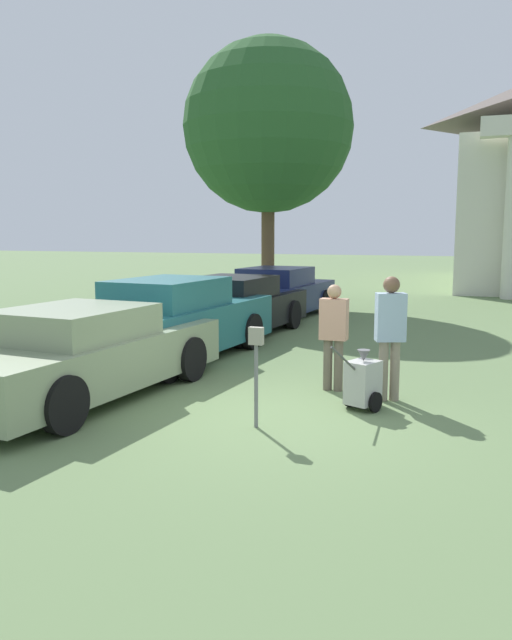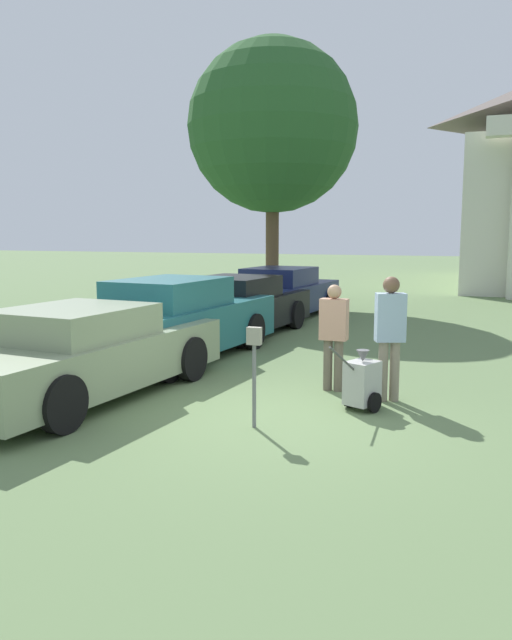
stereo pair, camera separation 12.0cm
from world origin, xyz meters
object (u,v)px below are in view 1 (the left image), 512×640
(person_supervisor, at_px, (390,330))
(equipment_cart, at_px, (363,382))
(person_worker, at_px, (334,331))
(parked_car_teal, at_px, (173,322))
(parked_car_sage, at_px, (83,354))
(parking_meter, at_px, (256,358))
(parked_car_black, at_px, (234,307))
(parked_car_navy, at_px, (278,294))

(person_supervisor, xyz_separation_m, equipment_cart, (-0.27, -0.60, -0.66))
(person_worker, bearing_deg, parked_car_teal, -18.65)
(parked_car_sage, relative_size, parked_car_teal, 0.93)
(parked_car_sage, bearing_deg, person_supervisor, 22.10)
(parked_car_sage, bearing_deg, person_worker, 30.54)
(parking_meter, relative_size, person_worker, 0.77)
(parked_car_black, height_order, parked_car_navy, parked_car_navy)
(parked_car_navy, relative_size, parking_meter, 3.88)
(person_worker, bearing_deg, person_supervisor, 162.71)
(parked_car_navy, xyz_separation_m, person_worker, (3.41, -7.73, 0.26))
(parked_car_navy, bearing_deg, parked_car_black, -85.43)
(parked_car_navy, height_order, person_worker, person_worker)
(parked_car_navy, bearing_deg, person_worker, -61.62)
(parked_car_sage, xyz_separation_m, parked_car_teal, (-0.00, 2.89, 0.09))
(parked_car_sage, bearing_deg, parked_car_navy, 94.57)
(person_worker, bearing_deg, parked_car_black, -50.85)
(parked_car_navy, relative_size, equipment_cart, 4.99)
(parked_car_navy, bearing_deg, person_supervisor, -57.20)
(parked_car_sage, height_order, parking_meter, parked_car_sage)
(person_supervisor, bearing_deg, parked_car_sage, -4.49)
(parked_car_teal, relative_size, person_supervisor, 2.97)
(person_worker, height_order, equipment_cart, person_worker)
(parked_car_teal, bearing_deg, parking_meter, -44.62)
(parking_meter, distance_m, person_supervisor, 2.33)
(parked_car_sage, bearing_deg, parked_car_black, 94.57)
(parked_car_teal, height_order, parking_meter, parked_car_teal)
(parked_car_sage, relative_size, person_worker, 3.03)
(parked_car_sage, xyz_separation_m, person_worker, (3.41, 1.66, 0.28))
(parked_car_teal, height_order, parked_car_navy, parked_car_teal)
(parked_car_black, xyz_separation_m, person_worker, (3.41, -4.37, 0.27))
(parking_meter, bearing_deg, parked_car_navy, 106.47)
(parked_car_teal, distance_m, person_supervisor, 4.59)
(parked_car_teal, height_order, parked_car_black, parked_car_teal)
(parked_car_teal, xyz_separation_m, person_supervisor, (4.31, -1.53, 0.30))
(parked_car_black, xyz_separation_m, parking_meter, (2.93, -6.53, 0.23))
(parked_car_navy, bearing_deg, parked_car_teal, -85.43)
(parked_car_navy, xyz_separation_m, parking_meter, (2.93, -9.89, 0.22))
(person_supervisor, bearing_deg, equipment_cart, 43.51)
(parked_car_sage, distance_m, person_supervisor, 4.54)
(parking_meter, bearing_deg, parked_car_black, 114.15)
(parking_meter, relative_size, person_supervisor, 0.70)
(parked_car_navy, height_order, parking_meter, parked_car_navy)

